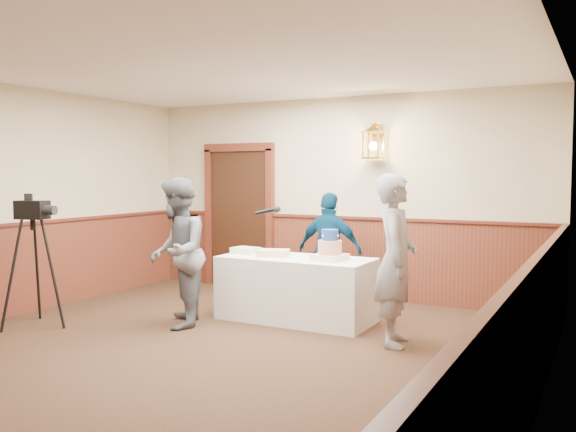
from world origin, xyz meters
name	(u,v)px	position (x,y,z in m)	size (l,w,h in m)	color
ground	(185,362)	(0.00, 0.00, 0.00)	(7.00, 7.00, 0.00)	black
room_shell	(208,195)	(-0.05, 0.45, 1.52)	(6.02, 7.02, 2.81)	#BEB28E
display_table	(296,289)	(0.17, 1.90, 0.38)	(1.80, 0.80, 0.75)	white
tiered_cake	(330,248)	(0.61, 1.88, 0.89)	(0.37, 0.37, 0.35)	beige
sheet_cake_yellow	(273,253)	(-0.12, 1.87, 0.79)	(0.37, 0.28, 0.08)	#D2C97D
sheet_cake_green	(246,250)	(-0.55, 1.94, 0.79)	(0.31, 0.25, 0.07)	#B8DE9C
interviewer	(177,253)	(-0.88, 1.02, 0.84)	(1.56, 1.03, 1.69)	#595C63
baker	(396,260)	(1.53, 1.46, 0.87)	(0.63, 0.41, 1.73)	gray
assistant_p	(330,250)	(0.24, 2.73, 0.75)	(0.87, 0.36, 1.49)	#062D4B
tv_camera_rig	(34,270)	(-2.31, 0.25, 0.64)	(0.56, 0.52, 1.43)	black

